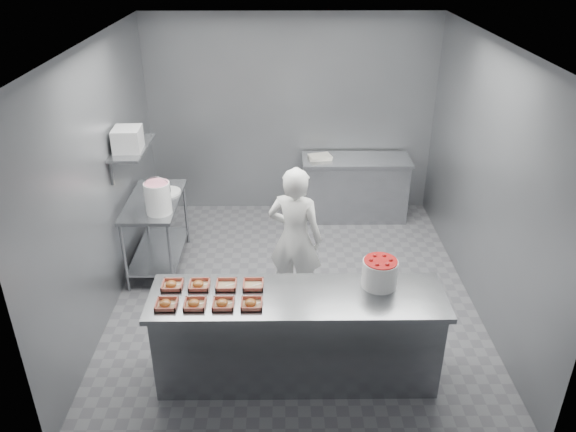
# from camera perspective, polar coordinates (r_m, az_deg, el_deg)

# --- Properties ---
(floor) EXTENTS (4.50, 4.50, 0.00)m
(floor) POSITION_cam_1_polar(r_m,az_deg,el_deg) (6.55, 0.61, -7.67)
(floor) COLOR #4C4C51
(floor) RESTS_ON ground
(ceiling) EXTENTS (4.50, 4.50, 0.00)m
(ceiling) POSITION_cam_1_polar(r_m,az_deg,el_deg) (5.45, 0.76, 17.22)
(ceiling) COLOR white
(ceiling) RESTS_ON wall_back
(wall_back) EXTENTS (4.00, 0.04, 2.80)m
(wall_back) POSITION_cam_1_polar(r_m,az_deg,el_deg) (7.97, 0.34, 10.11)
(wall_back) COLOR slate
(wall_back) RESTS_ON ground
(wall_left) EXTENTS (0.04, 4.50, 2.80)m
(wall_left) POSITION_cam_1_polar(r_m,az_deg,el_deg) (6.15, -18.32, 3.36)
(wall_left) COLOR slate
(wall_left) RESTS_ON ground
(wall_right) EXTENTS (0.04, 4.50, 2.80)m
(wall_right) POSITION_cam_1_polar(r_m,az_deg,el_deg) (6.23, 19.42, 3.49)
(wall_right) COLOR slate
(wall_right) RESTS_ON ground
(service_counter) EXTENTS (2.60, 0.70, 0.90)m
(service_counter) POSITION_cam_1_polar(r_m,az_deg,el_deg) (5.20, 0.93, -12.10)
(service_counter) COLOR slate
(service_counter) RESTS_ON ground
(prep_table) EXTENTS (0.60, 1.20, 0.90)m
(prep_table) POSITION_cam_1_polar(r_m,az_deg,el_deg) (6.92, -13.25, -0.67)
(prep_table) COLOR slate
(prep_table) RESTS_ON ground
(back_counter) EXTENTS (1.50, 0.60, 0.90)m
(back_counter) POSITION_cam_1_polar(r_m,az_deg,el_deg) (8.05, 6.79, 2.86)
(back_counter) COLOR slate
(back_counter) RESTS_ON ground
(wall_shelf) EXTENTS (0.35, 0.90, 0.03)m
(wall_shelf) POSITION_cam_1_polar(r_m,az_deg,el_deg) (6.58, -15.59, 6.71)
(wall_shelf) COLOR slate
(wall_shelf) RESTS_ON wall_left
(tray_0) EXTENTS (0.19, 0.18, 0.06)m
(tray_0) POSITION_cam_1_polar(r_m,az_deg,el_deg) (4.90, -12.28, -8.72)
(tray_0) COLOR tan
(tray_0) RESTS_ON service_counter
(tray_1) EXTENTS (0.19, 0.18, 0.06)m
(tray_1) POSITION_cam_1_polar(r_m,az_deg,el_deg) (4.86, -9.48, -8.78)
(tray_1) COLOR tan
(tray_1) RESTS_ON service_counter
(tray_2) EXTENTS (0.19, 0.18, 0.06)m
(tray_2) POSITION_cam_1_polar(r_m,az_deg,el_deg) (4.82, -6.63, -8.82)
(tray_2) COLOR tan
(tray_2) RESTS_ON service_counter
(tray_3) EXTENTS (0.19, 0.18, 0.06)m
(tray_3) POSITION_cam_1_polar(r_m,az_deg,el_deg) (4.81, -3.75, -8.85)
(tray_3) COLOR tan
(tray_3) RESTS_ON service_counter
(tray_4) EXTENTS (0.19, 0.18, 0.06)m
(tray_4) POSITION_cam_1_polar(r_m,az_deg,el_deg) (5.13, -11.71, -6.85)
(tray_4) COLOR tan
(tray_4) RESTS_ON service_counter
(tray_5) EXTENTS (0.19, 0.18, 0.06)m
(tray_5) POSITION_cam_1_polar(r_m,az_deg,el_deg) (5.09, -9.04, -6.90)
(tray_5) COLOR tan
(tray_5) RESTS_ON service_counter
(tray_6) EXTENTS (0.19, 0.18, 0.04)m
(tray_6) POSITION_cam_1_polar(r_m,az_deg,el_deg) (5.06, -6.29, -6.95)
(tray_6) COLOR tan
(tray_6) RESTS_ON service_counter
(tray_7) EXTENTS (0.19, 0.18, 0.04)m
(tray_7) POSITION_cam_1_polar(r_m,az_deg,el_deg) (5.04, -3.55, -6.96)
(tray_7) COLOR tan
(tray_7) RESTS_ON service_counter
(worker) EXTENTS (0.68, 0.55, 1.62)m
(worker) POSITION_cam_1_polar(r_m,az_deg,el_deg) (5.96, 0.73, -2.29)
(worker) COLOR white
(worker) RESTS_ON ground
(strawberry_tub) EXTENTS (0.31, 0.31, 0.26)m
(strawberry_tub) POSITION_cam_1_polar(r_m,az_deg,el_deg) (5.05, 9.31, -5.64)
(strawberry_tub) COLOR white
(strawberry_tub) RESTS_ON service_counter
(glaze_bucket) EXTENTS (0.30, 0.29, 0.44)m
(glaze_bucket) POSITION_cam_1_polar(r_m,az_deg,el_deg) (6.38, -13.08, 1.88)
(glaze_bucket) COLOR white
(glaze_bucket) RESTS_ON prep_table
(bucket_lid) EXTENTS (0.41, 0.41, 0.02)m
(bucket_lid) POSITION_cam_1_polar(r_m,az_deg,el_deg) (6.92, -12.17, 2.40)
(bucket_lid) COLOR white
(bucket_lid) RESTS_ON prep_table
(rag) EXTENTS (0.18, 0.17, 0.02)m
(rag) POSITION_cam_1_polar(r_m,az_deg,el_deg) (7.19, -13.40, 3.21)
(rag) COLOR #CCB28C
(rag) RESTS_ON prep_table
(appliance) EXTENTS (0.31, 0.35, 0.25)m
(appliance) POSITION_cam_1_polar(r_m,az_deg,el_deg) (6.43, -15.98, 7.51)
(appliance) COLOR gray
(appliance) RESTS_ON wall_shelf
(paper_stack) EXTENTS (0.33, 0.26, 0.05)m
(paper_stack) POSITION_cam_1_polar(r_m,az_deg,el_deg) (7.82, 3.27, 6.01)
(paper_stack) COLOR silver
(paper_stack) RESTS_ON back_counter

